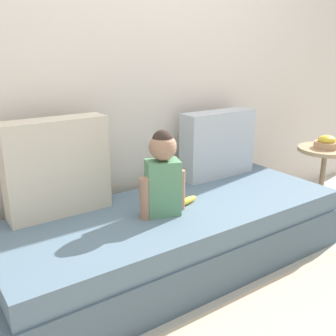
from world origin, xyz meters
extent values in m
plane|color=#B2ADA3|center=(0.00, 0.00, 0.00)|extent=(12.00, 12.00, 0.00)
cube|color=silver|center=(0.00, 0.53, 1.20)|extent=(5.32, 0.10, 2.40)
cube|color=#495F70|center=(0.00, 0.00, 0.13)|extent=(2.12, 0.81, 0.26)
cube|color=slate|center=(0.00, 0.00, 0.32)|extent=(2.06, 0.78, 0.13)
cube|color=beige|center=(-0.58, 0.30, 0.65)|extent=(0.56, 0.16, 0.54)
cube|color=#B2BCC6|center=(0.58, 0.30, 0.62)|extent=(0.57, 0.16, 0.47)
cube|color=#568E66|center=(-0.11, -0.03, 0.54)|extent=(0.21, 0.18, 0.31)
sphere|color=#9E755B|center=(-0.11, -0.03, 0.77)|extent=(0.15, 0.15, 0.15)
sphere|color=#2D231E|center=(-0.11, -0.03, 0.80)|extent=(0.12, 0.12, 0.12)
cylinder|color=#9E755B|center=(-0.23, -0.03, 0.50)|extent=(0.06, 0.06, 0.23)
cylinder|color=#9E755B|center=(0.01, -0.03, 0.50)|extent=(0.06, 0.06, 0.23)
ellipsoid|color=yellow|center=(0.08, 0.00, 0.40)|extent=(0.18, 0.08, 0.04)
cylinder|color=tan|center=(1.47, 0.02, 0.50)|extent=(0.42, 0.42, 0.03)
cylinder|color=#866E51|center=(1.47, 0.02, 0.24)|extent=(0.04, 0.04, 0.49)
cylinder|color=#866E51|center=(1.47, 0.02, 0.01)|extent=(0.23, 0.23, 0.02)
cylinder|color=tan|center=(1.47, 0.02, 0.54)|extent=(0.19, 0.19, 0.05)
ellipsoid|color=gold|center=(1.47, 0.02, 0.58)|extent=(0.13, 0.13, 0.07)
camera|label=1|loc=(-1.22, -1.69, 1.28)|focal=41.21mm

